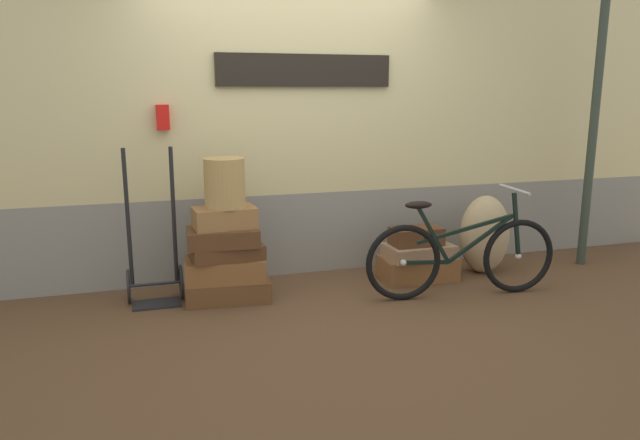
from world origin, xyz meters
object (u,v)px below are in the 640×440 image
at_px(suitcase_5, 418,268).
at_px(wicker_basket, 225,183).
at_px(luggage_trolley, 154,266).
at_px(suitcase_2, 226,251).
at_px(suitcase_3, 223,237).
at_px(suitcase_0, 228,288).
at_px(suitcase_4, 224,218).
at_px(burlap_sack, 484,234).
at_px(suitcase_7, 416,236).
at_px(suitcase_6, 419,251).
at_px(suitcase_1, 225,268).
at_px(bicycle, 461,256).

bearing_deg(suitcase_5, wicker_basket, -177.22).
bearing_deg(luggage_trolley, suitcase_2, -12.82).
xyz_separation_m(suitcase_2, suitcase_3, (-0.03, -0.03, 0.12)).
relative_size(suitcase_0, suitcase_4, 1.39).
bearing_deg(suitcase_0, burlap_sack, 5.68).
height_order(suitcase_2, suitcase_7, suitcase_7).
distance_m(suitcase_0, suitcase_6, 1.68).
bearing_deg(luggage_trolley, burlap_sack, -1.75).
bearing_deg(burlap_sack, suitcase_1, -179.38).
height_order(suitcase_2, wicker_basket, wicker_basket).
height_order(suitcase_1, suitcase_7, suitcase_7).
bearing_deg(suitcase_4, suitcase_2, -5.90).
xyz_separation_m(suitcase_4, suitcase_5, (1.68, 0.02, -0.57)).
relative_size(suitcase_2, suitcase_7, 1.27).
bearing_deg(suitcase_0, suitcase_5, 5.36).
distance_m(suitcase_6, suitcase_7, 0.14).
height_order(suitcase_2, bicycle, bicycle).
bearing_deg(suitcase_5, luggage_trolley, 179.37).
relative_size(suitcase_4, burlap_sack, 0.66).
bearing_deg(suitcase_7, bicycle, -71.08).
bearing_deg(suitcase_0, suitcase_7, 4.54).
bearing_deg(suitcase_3, luggage_trolley, 167.22).
bearing_deg(bicycle, suitcase_0, 164.67).
relative_size(suitcase_5, suitcase_7, 1.49).
bearing_deg(suitcase_4, suitcase_0, 62.86).
bearing_deg(suitcase_3, bicycle, -10.11).
distance_m(suitcase_1, suitcase_6, 1.68).
bearing_deg(suitcase_5, suitcase_1, -177.61).
relative_size(suitcase_3, wicker_basket, 1.43).
relative_size(suitcase_1, luggage_trolley, 0.50).
bearing_deg(suitcase_1, wicker_basket, -27.97).
xyz_separation_m(suitcase_5, burlap_sack, (0.67, 0.01, 0.25)).
distance_m(suitcase_1, suitcase_4, 0.41).
bearing_deg(suitcase_7, suitcase_1, 179.28).
relative_size(suitcase_4, suitcase_5, 0.72).
distance_m(suitcase_6, wicker_basket, 1.80).
relative_size(suitcase_3, luggage_trolley, 0.45).
distance_m(suitcase_0, suitcase_4, 0.58).
relative_size(wicker_basket, luggage_trolley, 0.31).
xyz_separation_m(suitcase_2, luggage_trolley, (-0.55, 0.13, -0.11)).
xyz_separation_m(suitcase_5, suitcase_7, (-0.03, -0.02, 0.30)).
distance_m(suitcase_3, bicycle, 1.90).
bearing_deg(wicker_basket, suitcase_5, 0.76).
bearing_deg(suitcase_0, suitcase_6, 4.35).
bearing_deg(suitcase_2, wicker_basket, -4.74).
distance_m(suitcase_0, suitcase_7, 1.67).
relative_size(suitcase_4, bicycle, 0.30).
bearing_deg(suitcase_6, bicycle, -75.79).
distance_m(suitcase_2, suitcase_5, 1.71).
distance_m(suitcase_0, burlap_sack, 2.36).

